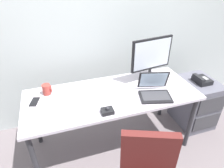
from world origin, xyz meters
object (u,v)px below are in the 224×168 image
Objects in this scene: laptop at (155,90)px; keyboard at (56,116)px; desk_phone at (202,80)px; coffee_mug at (47,89)px; trackball_mouse at (107,111)px; cell_phone at (35,102)px; file_cabinet at (195,102)px; paper_notepad at (183,87)px; monitor_main at (152,56)px.

keyboard is at bearing -177.85° from laptop.
desk_phone is 1.84× the size of coffee_mug.
cell_phone is (-0.63, 0.38, -0.02)m from trackball_mouse.
paper_notepad is (-0.41, -0.18, 0.42)m from file_cabinet.
desk_phone is 0.44m from paper_notepad.
paper_notepad is at bearing -156.39° from file_cabinet.
cell_phone is at bearing -178.13° from monitor_main.
coffee_mug is (-0.50, 0.49, 0.03)m from trackball_mouse.
laptop is 0.56m from trackball_mouse.
trackball_mouse reaches higher than paper_notepad.
cell_phone is (-1.94, 0.07, 0.07)m from desk_phone.
monitor_main is 0.48m from paper_notepad.
cell_phone reaches higher than desk_phone.
monitor_main is 0.81m from trackball_mouse.
desk_phone is 0.96× the size of paper_notepad.
keyboard is at bearing -82.53° from coffee_mug.
keyboard is 0.34m from cell_phone.
file_cabinet is 0.92m from laptop.
coffee_mug is at bearing 166.18° from paper_notepad.
monitor_main is at bearing 170.20° from desk_phone.
desk_phone is at bearing 13.11° from trackball_mouse.
coffee_mug is at bearing 57.45° from cell_phone.
laptop is (-0.77, -0.19, 0.47)m from file_cabinet.
laptop reaches higher than keyboard.
coffee_mug is 0.76× the size of cell_phone.
cell_phone reaches higher than file_cabinet.
laptop is (-0.09, -0.29, -0.24)m from monitor_main.
file_cabinet is at bearing -8.32° from monitor_main.
laptop reaches higher than desk_phone.
paper_notepad is at bearing 2.35° from laptop.
keyboard is at bearing -172.56° from file_cabinet.
monitor_main is 1.30m from cell_phone.
trackball_mouse is 0.77× the size of cell_phone.
laptop is 1.20m from cell_phone.
file_cabinet is at bearing -5.31° from coffee_mug.
desk_phone is at bearing 13.04° from laptop.
trackball_mouse is 0.70m from coffee_mug.
coffee_mug is (-1.14, 0.07, -0.24)m from monitor_main.
trackball_mouse is at bearing -166.29° from file_cabinet.
coffee_mug reaches higher than keyboard.
laptop is 3.46× the size of coffee_mug.
keyboard is at bearing -173.06° from desk_phone.
monitor_main reaches higher than desk_phone.
coffee_mug is at bearing 135.71° from trackball_mouse.
coffee_mug is at bearing 176.49° from monitor_main.
desk_phone is at bearing 6.94° from keyboard.
keyboard is 1.36m from paper_notepad.
monitor_main reaches higher than cell_phone.
monitor_main is 1.22× the size of keyboard.
paper_notepad reaches higher than file_cabinet.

